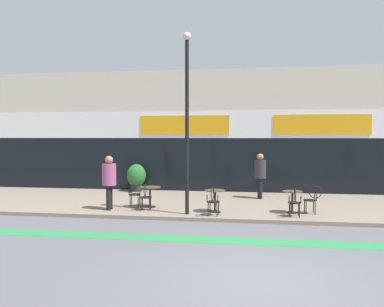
{
  "coord_description": "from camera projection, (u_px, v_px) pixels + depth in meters",
  "views": [
    {
      "loc": [
        -0.24,
        -6.7,
        2.62
      ],
      "look_at": [
        -2.15,
        6.62,
        1.98
      ],
      "focal_mm": 35.0,
      "sensor_mm": 36.0,
      "label": 1
    }
  ],
  "objects": [
    {
      "name": "ground_plane",
      "position": [
        258.0,
        282.0,
        6.71
      ],
      "size": [
        120.0,
        120.0,
        0.0
      ],
      "primitive_type": "plane",
      "color": "#5B5B60"
    },
    {
      "name": "sidewalk_slab",
      "position": [
        252.0,
        205.0,
        13.88
      ],
      "size": [
        40.0,
        5.5,
        0.12
      ],
      "primitive_type": "cube",
      "color": "gray",
      "rests_on": "ground"
    },
    {
      "name": "storefront_facade",
      "position": [
        251.0,
        132.0,
        18.41
      ],
      "size": [
        40.0,
        4.06,
        5.6
      ],
      "color": "beige",
      "rests_on": "ground"
    },
    {
      "name": "bike_lane_stripe",
      "position": [
        255.0,
        241.0,
        9.28
      ],
      "size": [
        36.0,
        0.7,
        0.01
      ],
      "primitive_type": "cube",
      "color": "#2D844C",
      "rests_on": "ground"
    },
    {
      "name": "bistro_table_0",
      "position": [
        150.0,
        193.0,
        13.09
      ],
      "size": [
        0.74,
        0.74,
        0.71
      ],
      "color": "black",
      "rests_on": "sidewalk_slab"
    },
    {
      "name": "bistro_table_1",
      "position": [
        215.0,
        196.0,
        12.24
      ],
      "size": [
        0.68,
        0.68,
        0.72
      ],
      "color": "black",
      "rests_on": "sidewalk_slab"
    },
    {
      "name": "bistro_table_2",
      "position": [
        292.0,
        198.0,
        12.08
      ],
      "size": [
        0.64,
        0.64,
        0.71
      ],
      "color": "black",
      "rests_on": "sidewalk_slab"
    },
    {
      "name": "cafe_chair_0_near",
      "position": [
        146.0,
        195.0,
        12.47
      ],
      "size": [
        0.44,
        0.59,
        0.9
      ],
      "rotation": [
        0.0,
        0.0,
        1.67
      ],
      "color": "black",
      "rests_on": "sidewalk_slab"
    },
    {
      "name": "cafe_chair_0_side",
      "position": [
        133.0,
        192.0,
        13.17
      ],
      "size": [
        0.59,
        0.43,
        0.9
      ],
      "rotation": [
        0.0,
        0.0,
        0.09
      ],
      "color": "black",
      "rests_on": "sidewalk_slab"
    },
    {
      "name": "cafe_chair_1_near",
      "position": [
        213.0,
        200.0,
        11.62
      ],
      "size": [
        0.44,
        0.6,
        0.9
      ],
      "rotation": [
        0.0,
        0.0,
        1.45
      ],
      "color": "black",
      "rests_on": "sidewalk_slab"
    },
    {
      "name": "cafe_chair_2_near",
      "position": [
        295.0,
        200.0,
        11.46
      ],
      "size": [
        0.42,
        0.58,
        0.9
      ],
      "rotation": [
        0.0,
        0.0,
        1.53
      ],
      "color": "black",
      "rests_on": "sidewalk_slab"
    },
    {
      "name": "cafe_chair_2_side",
      "position": [
        312.0,
        198.0,
        11.99
      ],
      "size": [
        0.58,
        0.41,
        0.9
      ],
      "rotation": [
        0.0,
        0.0,
        3.16
      ],
      "color": "black",
      "rests_on": "sidewalk_slab"
    },
    {
      "name": "planter_pot",
      "position": [
        136.0,
        177.0,
        16.87
      ],
      "size": [
        0.85,
        0.85,
        1.23
      ],
      "color": "#232326",
      "rests_on": "sidewalk_slab"
    },
    {
      "name": "lamp_post",
      "position": [
        187.0,
        111.0,
        11.78
      ],
      "size": [
        0.26,
        0.26,
        5.74
      ],
      "color": "black",
      "rests_on": "sidewalk_slab"
    },
    {
      "name": "pedestrian_near_end",
      "position": [
        109.0,
        178.0,
        12.6
      ],
      "size": [
        0.5,
        0.5,
        1.83
      ],
      "rotation": [
        0.0,
        0.0,
        0.07
      ],
      "color": "black",
      "rests_on": "sidewalk_slab"
    },
    {
      "name": "pedestrian_far_end",
      "position": [
        260.0,
        172.0,
        14.86
      ],
      "size": [
        0.52,
        0.52,
        1.8
      ],
      "rotation": [
        0.0,
        0.0,
        0.12
      ],
      "color": "black",
      "rests_on": "sidewalk_slab"
    }
  ]
}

